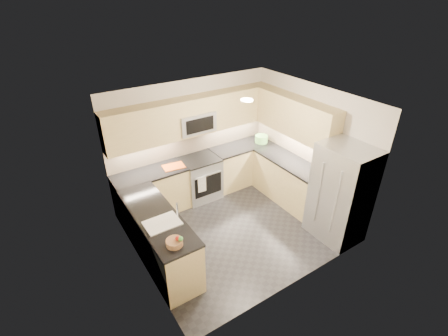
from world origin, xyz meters
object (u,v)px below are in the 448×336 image
(microwave, at_px, (195,122))
(gas_range, at_px, (200,178))
(fruit_basket, at_px, (174,243))
(cutting_board, at_px, (174,166))
(utensil_bowl, at_px, (261,139))
(refrigerator, at_px, (341,194))

(microwave, bearing_deg, gas_range, -90.00)
(fruit_basket, bearing_deg, cutting_board, 64.92)
(utensil_bowl, bearing_deg, refrigerator, -92.64)
(refrigerator, height_order, utensil_bowl, refrigerator)
(gas_range, bearing_deg, fruit_basket, -127.09)
(utensil_bowl, distance_m, fruit_basket, 3.67)
(microwave, bearing_deg, cutting_board, -165.41)
(refrigerator, distance_m, cutting_board, 3.15)
(cutting_board, xyz_separation_m, fruit_basket, (-0.94, -2.01, 0.04))
(refrigerator, relative_size, fruit_basket, 7.63)
(fruit_basket, bearing_deg, microwave, 54.53)
(gas_range, height_order, fruit_basket, fruit_basket)
(utensil_bowl, xyz_separation_m, fruit_basket, (-3.10, -1.96, -0.04))
(cutting_board, relative_size, fruit_basket, 1.77)
(utensil_bowl, height_order, cutting_board, utensil_bowl)
(refrigerator, xyz_separation_m, utensil_bowl, (0.11, 2.34, 0.12))
(fruit_basket, bearing_deg, utensil_bowl, 32.24)
(microwave, distance_m, refrigerator, 3.04)
(utensil_bowl, relative_size, cutting_board, 0.69)
(refrigerator, xyz_separation_m, cutting_board, (-2.05, 2.39, 0.05))
(microwave, height_order, fruit_basket, microwave)
(fruit_basket, bearing_deg, refrigerator, -7.29)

